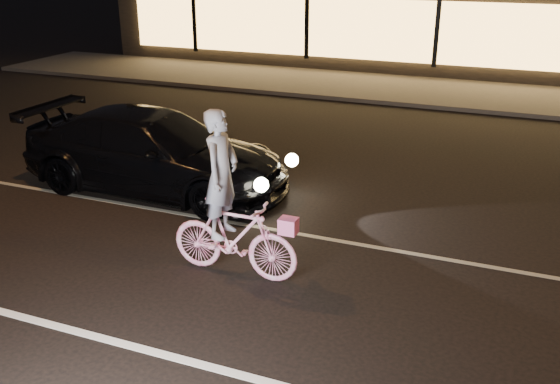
% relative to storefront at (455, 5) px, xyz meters
% --- Properties ---
extents(ground, '(90.00, 90.00, 0.00)m').
position_rel_storefront_xyz_m(ground, '(0.00, -18.97, -2.15)').
color(ground, black).
rests_on(ground, ground).
extents(lane_stripe_near, '(60.00, 0.12, 0.01)m').
position_rel_storefront_xyz_m(lane_stripe_near, '(0.00, -20.47, -2.14)').
color(lane_stripe_near, silver).
rests_on(lane_stripe_near, ground).
extents(lane_stripe_far, '(60.00, 0.10, 0.01)m').
position_rel_storefront_xyz_m(lane_stripe_far, '(0.00, -16.97, -2.14)').
color(lane_stripe_far, gray).
rests_on(lane_stripe_far, ground).
extents(sidewalk, '(30.00, 4.00, 0.12)m').
position_rel_storefront_xyz_m(sidewalk, '(0.00, -5.97, -2.09)').
color(sidewalk, '#383533').
rests_on(sidewalk, ground).
extents(storefront, '(25.40, 8.42, 4.20)m').
position_rel_storefront_xyz_m(storefront, '(0.00, 0.00, 0.00)').
color(storefront, black).
rests_on(storefront, ground).
extents(cyclist, '(1.85, 0.64, 2.33)m').
position_rel_storefront_xyz_m(cyclist, '(-0.43, -18.50, -1.32)').
color(cyclist, '#EC3084').
rests_on(cyclist, ground).
extents(sedan, '(5.09, 2.09, 1.47)m').
position_rel_storefront_xyz_m(sedan, '(-3.14, -16.10, -1.41)').
color(sedan, black).
rests_on(sedan, ground).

